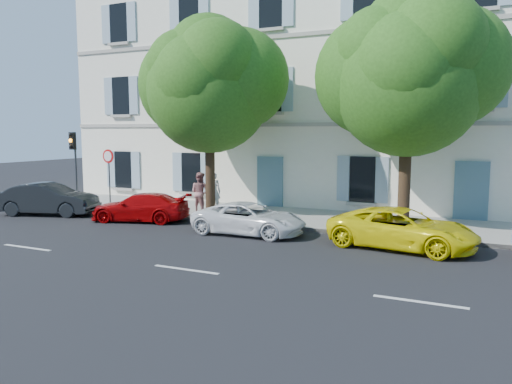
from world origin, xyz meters
The scene contains 14 objects.
ground centered at (0.00, 0.00, 0.00)m, with size 90.00×90.00×0.00m, color black.
sidewalk centered at (0.00, 4.45, 0.07)m, with size 36.00×4.50×0.15m, color #A09E96.
kerb centered at (0.00, 2.28, 0.08)m, with size 36.00×0.16×0.16m, color #9E998E.
building centered at (0.00, 10.20, 6.00)m, with size 28.00×7.00×12.00m, color white.
car_dark_sedan centered at (-10.41, 0.89, 0.71)m, with size 1.51×4.32×1.42m, color black.
car_red_coupe centered at (-5.72, 1.36, 0.58)m, with size 1.64×4.03×1.17m, color #A60406.
car_white_coupe centered at (-0.51, 0.91, 0.57)m, with size 1.89×4.11×1.14m, color white.
car_yellow_supercar centered at (4.83, 0.98, 0.64)m, with size 2.12×4.60×1.28m, color yellow.
tree_left centered at (-3.59, 3.42, 5.36)m, with size 5.23×5.23×8.10m.
tree_right centered at (4.45, 3.58, 5.42)m, with size 5.33×5.33×8.21m.
traffic_light centered at (-10.69, 2.79, 2.68)m, with size 0.29×0.40×3.50m.
road_sign centered at (-8.63, 2.84, 2.11)m, with size 0.63×0.10×2.72m.
pedestrian_a centered at (-3.94, 4.31, 1.01)m, with size 0.63×0.41×1.72m, color silver.
pedestrian_b centered at (-4.18, 3.53, 1.04)m, with size 0.86×0.67×1.77m, color #A86E6B.
Camera 1 is at (7.22, -14.97, 3.68)m, focal length 35.00 mm.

